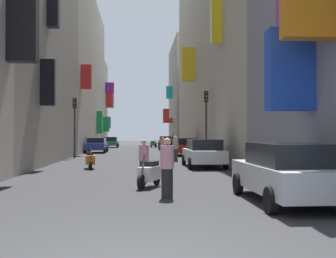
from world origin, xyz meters
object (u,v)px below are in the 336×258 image
(parked_car_red, at_px, (185,146))
(scooter_green, at_px, (153,144))
(parked_car_white, at_px, (204,153))
(scooter_orange, at_px, (90,160))
(parked_car_blue, at_px, (97,145))
(scooter_blue, at_px, (105,146))
(scooter_white, at_px, (150,173))
(pedestrian_near_right, at_px, (175,149))
(parked_car_green, at_px, (111,142))
(scooter_black, at_px, (161,146))
(traffic_light_far_corner, at_px, (75,117))
(parked_car_black, at_px, (165,141))
(pedestrian_crossing, at_px, (144,160))
(pedestrian_mid_street, at_px, (167,168))
(traffic_light_near_corner, at_px, (206,113))
(pedestrian_near_left, at_px, (163,148))
(parked_car_silver, at_px, (286,172))

(parked_car_red, distance_m, scooter_green, 20.16)
(parked_car_white, bearing_deg, scooter_orange, -175.08)
(parked_car_blue, relative_size, scooter_blue, 2.58)
(scooter_orange, relative_size, scooter_white, 1.05)
(pedestrian_near_right, bearing_deg, parked_car_green, 102.48)
(scooter_black, xyz_separation_m, traffic_light_far_corner, (-7.11, -14.15, 2.53))
(parked_car_red, distance_m, parked_car_white, 11.82)
(parked_car_black, xyz_separation_m, pedestrian_near_right, (-1.51, -33.28, 0.05))
(parked_car_red, xyz_separation_m, scooter_blue, (-7.52, 10.74, -0.29))
(pedestrian_crossing, xyz_separation_m, pedestrian_mid_street, (0.60, -4.13, 0.06))
(scooter_green, bearing_deg, pedestrian_crossing, -92.65)
(parked_car_green, height_order, parked_car_white, parked_car_white)
(scooter_blue, bearing_deg, pedestrian_crossing, -82.31)
(scooter_white, relative_size, pedestrian_near_right, 1.06)
(scooter_black, xyz_separation_m, scooter_green, (-0.50, 9.43, 0.00))
(parked_car_red, xyz_separation_m, scooter_black, (-1.42, 10.64, -0.29))
(traffic_light_near_corner, bearing_deg, pedestrian_near_left, 142.58)
(parked_car_red, distance_m, traffic_light_near_corner, 6.81)
(parked_car_green, distance_m, parked_car_white, 32.94)
(traffic_light_far_corner, bearing_deg, scooter_white, -72.75)
(parked_car_green, bearing_deg, parked_car_black, 37.94)
(scooter_orange, distance_m, traffic_light_far_corner, 9.43)
(scooter_white, bearing_deg, pedestrian_near_right, 80.92)
(parked_car_silver, xyz_separation_m, scooter_black, (-1.32, 33.55, -0.33))
(scooter_blue, height_order, pedestrian_mid_street, pedestrian_mid_street)
(pedestrian_near_right, xyz_separation_m, pedestrian_mid_street, (-1.60, -14.86, 0.00))
(parked_car_white, xyz_separation_m, pedestrian_mid_street, (-2.67, -10.08, 0.05))
(parked_car_silver, xyz_separation_m, traffic_light_far_corner, (-8.43, 19.40, 2.19))
(parked_car_black, height_order, parked_car_white, parked_car_white)
(scooter_white, distance_m, scooter_blue, 30.68)
(parked_car_black, bearing_deg, scooter_white, -94.40)
(parked_car_white, distance_m, scooter_blue, 23.65)
(parked_car_white, bearing_deg, pedestrian_near_right, 102.61)
(parked_car_white, relative_size, pedestrian_near_left, 2.81)
(parked_car_silver, relative_size, scooter_black, 2.35)
(parked_car_white, height_order, traffic_light_near_corner, traffic_light_near_corner)
(parked_car_white, distance_m, parked_car_blue, 19.09)
(parked_car_red, xyz_separation_m, traffic_light_far_corner, (-8.52, -3.51, 2.23))
(scooter_green, xyz_separation_m, pedestrian_crossing, (-1.75, -37.83, 0.31))
(parked_car_red, xyz_separation_m, pedestrian_mid_street, (-3.08, -21.89, 0.07))
(scooter_black, bearing_deg, scooter_green, 93.05)
(parked_car_black, xyz_separation_m, scooter_orange, (-6.36, -38.57, -0.31))
(pedestrian_crossing, distance_m, pedestrian_near_left, 13.66)
(parked_car_green, height_order, pedestrian_near_right, pedestrian_near_right)
(parked_car_black, distance_m, scooter_blue, 17.25)
(scooter_black, bearing_deg, scooter_orange, -102.08)
(scooter_orange, relative_size, scooter_blue, 1.11)
(parked_car_green, relative_size, traffic_light_near_corner, 0.83)
(scooter_blue, xyz_separation_m, traffic_light_near_corner, (8.19, -17.07, 2.70))
(parked_car_red, bearing_deg, scooter_green, 95.46)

